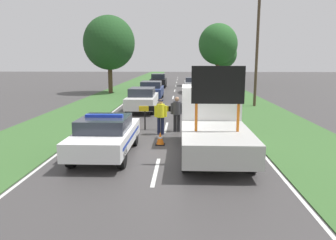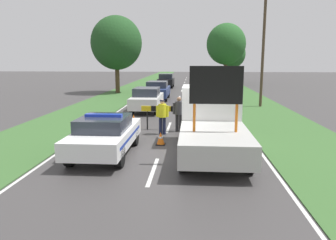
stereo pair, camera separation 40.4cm
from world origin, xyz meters
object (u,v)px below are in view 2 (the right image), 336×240
traffic_cone_centre_front (161,138)px  traffic_cone_near_police (205,125)px  roadside_tree_near_left (226,44)px  roadside_tree_mid_left (229,49)px  queued_car_sedan_black (166,81)px  roadside_tree_mid_right (116,43)px  police_car (105,134)px  road_barrier (171,110)px  pedestrian_civilian (179,111)px  work_truck (212,122)px  roadside_tree_near_right (232,54)px  queued_car_van_white (147,99)px  traffic_cone_near_truck (134,120)px  utility_pole (264,42)px  police_officer (162,114)px  queued_car_hatch_blue (157,90)px  queued_car_sedan_silver (201,85)px

traffic_cone_centre_front → traffic_cone_near_police: bearing=50.7°
roadside_tree_near_left → roadside_tree_mid_left: roadside_tree_near_left is taller
queued_car_sedan_black → roadside_tree_mid_right: 9.26m
police_car → road_barrier: (2.05, 4.39, 0.21)m
traffic_cone_near_police → traffic_cone_centre_front: 2.96m
roadside_tree_mid_left → traffic_cone_centre_front: bearing=-99.8°
police_car → pedestrian_civilian: bearing=59.0°
work_truck → roadside_tree_near_right: roadside_tree_near_right is taller
roadside_tree_near_right → queued_car_van_white: bearing=-107.4°
police_car → traffic_cone_near_truck: bearing=89.4°
police_car → roadside_tree_mid_right: roadside_tree_mid_right is taller
police_car → queued_car_van_white: bearing=89.9°
road_barrier → roadside_tree_near_left: (5.21, 27.39, 4.33)m
roadside_tree_mid_left → utility_pole: 27.45m
queued_car_van_white → road_barrier: bearing=108.8°
queued_car_van_white → roadside_tree_near_right: size_ratio=0.73×
road_barrier → roadside_tree_mid_right: bearing=106.5°
road_barrier → traffic_cone_near_police: 1.85m
police_officer → queued_car_van_white: police_officer is taller
queued_car_hatch_blue → roadside_tree_near_right: (8.65, 21.16, 3.33)m
police_car → queued_car_hatch_blue: (0.10, 16.57, 0.06)m
work_truck → pedestrian_civilian: 3.54m
police_officer → roadside_tree_mid_left: bearing=-81.6°
traffic_cone_near_truck → police_car: bearing=-91.1°
police_officer → traffic_cone_near_police: police_officer is taller
traffic_cone_near_police → traffic_cone_near_truck: (-3.61, 1.29, -0.06)m
work_truck → police_officer: work_truck is taller
police_officer → traffic_cone_near_truck: bearing=-27.6°
queued_car_sedan_black → utility_pole: 18.42m
queued_car_sedan_black → pedestrian_civilian: bearing=96.0°
traffic_cone_near_truck → queued_car_sedan_silver: queued_car_sedan_silver is taller
road_barrier → queued_car_sedan_silver: queued_car_sedan_silver is taller
queued_car_sedan_black → police_car: bearing=90.3°
roadside_tree_near_right → work_truck: bearing=-97.6°
queued_car_sedan_silver → utility_pole: bearing=112.3°
traffic_cone_near_truck → queued_car_hatch_blue: (0.00, 11.45, 0.51)m
pedestrian_civilian → roadside_tree_mid_right: roadside_tree_mid_right is taller
queued_car_hatch_blue → roadside_tree_mid_left: size_ratio=0.63×
queued_car_van_white → roadside_tree_near_right: 29.11m
queued_car_van_white → utility_pole: size_ratio=0.50×
utility_pole → police_officer: bearing=-123.8°
pedestrian_civilian → queued_car_van_white: size_ratio=0.37×
work_truck → roadside_tree_mid_right: (-8.38, 21.10, 3.89)m
traffic_cone_near_truck → roadside_tree_near_left: (7.17, 26.66, 4.99)m
pedestrian_civilian → roadside_tree_mid_left: (6.06, 36.19, 4.03)m
road_barrier → roadside_tree_near_right: bearing=74.4°
queued_car_van_white → roadside_tree_mid_right: bearing=-68.3°
police_officer → queued_car_sedan_black: size_ratio=0.39×
road_barrier → roadside_tree_near_right: 34.16m
police_car → pedestrian_civilian: 4.72m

